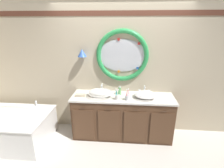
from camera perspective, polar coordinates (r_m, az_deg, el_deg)
name	(u,v)px	position (r m, az deg, el deg)	size (l,w,h in m)	color
ground_plane	(117,143)	(3.44, 1.76, -19.08)	(14.00, 14.00, 0.00)	silver
back_wall_assembly	(120,68)	(3.37, 2.58, 5.38)	(6.40, 0.26, 2.60)	beige
vanity_counter	(122,116)	(3.42, 3.43, -10.67)	(1.93, 0.60, 0.85)	brown
bathtub	(3,125)	(3.89, -32.55, -11.52)	(1.72, 0.99, 0.67)	white
sink_basin_left	(100,93)	(3.21, -3.90, -2.94)	(0.47, 0.47, 0.14)	white
sink_basin_right	(145,95)	(3.20, 11.11, -3.52)	(0.40, 0.40, 0.12)	white
faucet_set_left	(102,89)	(3.41, -3.35, -1.54)	(0.21, 0.14, 0.18)	silver
faucet_set_right	(144,90)	(3.40, 10.76, -2.05)	(0.24, 0.14, 0.16)	silver
toothbrush_holder_left	(117,97)	(3.07, 1.72, -4.21)	(0.09, 0.09, 0.21)	white
toothbrush_holder_right	(127,97)	(3.07, 5.02, -4.43)	(0.09, 0.09, 0.22)	silver
soap_dispenser	(120,91)	(3.28, 2.58, -2.30)	(0.06, 0.07, 0.17)	#6BAD66
folded_hand_towel	(80,95)	(3.28, -10.50, -3.63)	(0.20, 0.11, 0.05)	beige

